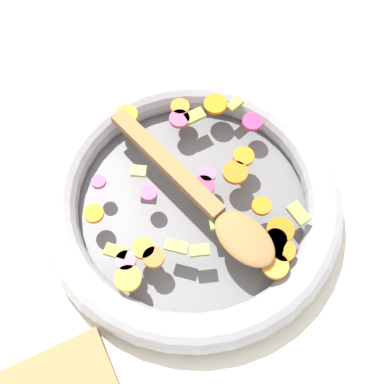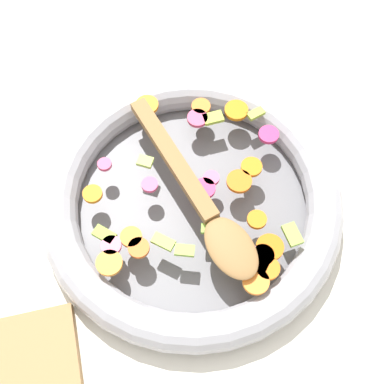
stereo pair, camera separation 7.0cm
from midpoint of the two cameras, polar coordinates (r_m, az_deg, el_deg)
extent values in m
plane|color=silver|center=(0.75, -2.68, -2.01)|extent=(4.00, 4.00, 0.00)
cylinder|color=slate|center=(0.74, -2.70, -1.81)|extent=(0.36, 0.36, 0.01)
torus|color=#9E9EA5|center=(0.73, -2.76, -1.17)|extent=(0.41, 0.41, 0.05)
cylinder|color=orange|center=(0.67, -7.14, -7.25)|extent=(0.04, 0.04, 0.01)
cylinder|color=orange|center=(0.77, -0.11, 9.11)|extent=(0.04, 0.04, 0.01)
cylinder|color=orange|center=(0.67, -9.90, -9.39)|extent=(0.03, 0.03, 0.01)
cylinder|color=orange|center=(0.71, 1.95, 1.63)|extent=(0.05, 0.05, 0.01)
cylinder|color=orange|center=(0.68, 6.51, -4.38)|extent=(0.04, 0.04, 0.01)
cylinder|color=orange|center=(0.66, 5.90, -8.18)|extent=(0.04, 0.04, 0.01)
cylinder|color=orange|center=(0.77, -9.62, 7.86)|extent=(0.04, 0.04, 0.01)
cylinder|color=orange|center=(0.68, -8.20, -6.27)|extent=(0.04, 0.04, 0.01)
cylinder|color=orange|center=(0.67, 6.80, -6.56)|extent=(0.03, 0.03, 0.01)
cylinder|color=orange|center=(0.73, 2.79, 3.55)|extent=(0.03, 0.03, 0.01)
cylinder|color=orange|center=(0.69, 4.56, -1.80)|extent=(0.03, 0.03, 0.01)
cylinder|color=orange|center=(0.77, -3.90, 8.81)|extent=(0.04, 0.04, 0.01)
cylinder|color=orange|center=(0.71, -13.25, -2.54)|extent=(0.03, 0.03, 0.01)
cube|color=#82B041|center=(0.68, 0.00, -3.77)|extent=(0.03, 0.02, 0.01)
cube|color=#A5C64C|center=(0.67, -4.69, -6.11)|extent=(0.03, 0.03, 0.01)
cube|color=#A8C63F|center=(0.76, -2.36, 7.89)|extent=(0.03, 0.02, 0.01)
cube|color=#A5C442|center=(0.78, 1.99, 9.14)|extent=(0.03, 0.02, 0.01)
cube|color=#96C349|center=(0.67, -2.23, -6.55)|extent=(0.03, 0.02, 0.01)
cube|color=#B5D75A|center=(0.72, -8.49, 1.96)|extent=(0.03, 0.02, 0.01)
cube|color=#8DB13B|center=(0.68, -11.08, -6.55)|extent=(0.03, 0.03, 0.01)
cube|color=#8EB947|center=(0.69, 8.48, -2.58)|extent=(0.02, 0.03, 0.01)
cylinder|color=#D5436A|center=(0.72, -12.68, 0.80)|extent=(0.03, 0.03, 0.01)
cylinder|color=#D12F69|center=(0.76, 3.81, 7.22)|extent=(0.03, 0.03, 0.01)
cylinder|color=pink|center=(0.68, 6.00, -5.35)|extent=(0.03, 0.03, 0.01)
cylinder|color=#E06385|center=(0.67, -10.09, -7.55)|extent=(0.03, 0.03, 0.01)
cylinder|color=#D24468|center=(0.76, -4.00, 7.55)|extent=(0.04, 0.04, 0.01)
cylinder|color=#DF4976|center=(0.71, -7.47, -0.40)|extent=(0.03, 0.03, 0.01)
cylinder|color=#D43266|center=(0.70, -1.66, 0.42)|extent=(0.04, 0.04, 0.01)
cylinder|color=#E35481|center=(0.71, -1.13, 1.58)|extent=(0.03, 0.03, 0.01)
cube|color=yellow|center=(0.67, 5.81, -5.93)|extent=(0.04, 0.04, 0.01)
cube|color=yellow|center=(0.67, 2.59, -5.54)|extent=(0.03, 0.03, 0.01)
cube|color=olive|center=(0.71, -5.62, 2.93)|extent=(0.08, 0.20, 0.01)
ellipsoid|color=olive|center=(0.66, 2.62, -5.28)|extent=(0.08, 0.10, 0.01)
camera|label=1|loc=(0.04, -92.88, -5.60)|focal=50.00mm
camera|label=2|loc=(0.04, 87.12, 5.60)|focal=50.00mm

